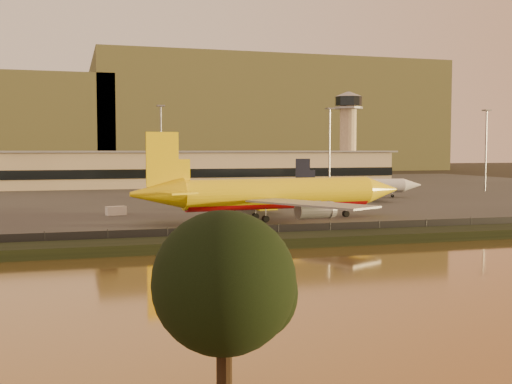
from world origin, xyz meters
TOP-DOWN VIEW (x-y plane):
  - ground at (0.00, 0.00)m, footprint 900.00×900.00m
  - embankment at (0.00, -17.00)m, footprint 320.00×7.00m
  - tarmac at (0.00, 95.00)m, footprint 320.00×220.00m
  - perimeter_fence at (0.00, -13.00)m, footprint 300.00×0.05m
  - terminal_building at (-14.52, 125.55)m, footprint 202.00×25.00m
  - control_tower at (70.00, 131.00)m, footprint 11.20×11.20m
  - apron_light_masts at (15.00, 75.00)m, footprint 152.20×12.20m
  - distant_hills at (-20.74, 340.00)m, footprint 470.00×160.00m
  - dhl_cargo_jet at (1.50, 11.97)m, footprint 53.60×52.19m
  - white_narrowbody_jet at (39.28, 58.06)m, footprint 36.77×35.50m
  - gse_vehicle_yellow at (5.95, 31.51)m, footprint 4.58×2.51m
  - gse_vehicle_white at (-26.02, 29.49)m, footprint 4.18×2.66m
  - shore_tree at (-27.13, -69.59)m, footprint 7.69×7.14m

SIDE VIEW (x-z plane):
  - ground at x=0.00m, z-range 0.00..0.00m
  - tarmac at x=0.00m, z-range 0.00..0.20m
  - embankment at x=0.00m, z-range 0.00..1.40m
  - gse_vehicle_white at x=-26.02m, z-range 0.20..1.94m
  - gse_vehicle_yellow at x=5.95m, z-range 0.20..2.17m
  - perimeter_fence at x=0.00m, z-range 0.20..2.40m
  - white_narrowbody_jet at x=39.28m, z-range -1.93..8.65m
  - dhl_cargo_jet at x=1.50m, z-range -3.02..12.98m
  - terminal_building at x=-14.52m, z-range -0.05..12.55m
  - shore_tree at x=-27.13m, z-range 1.32..11.57m
  - apron_light_masts at x=15.00m, z-range 3.00..28.40m
  - control_tower at x=70.00m, z-range 3.91..39.41m
  - distant_hills at x=-20.74m, z-range -3.61..66.39m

